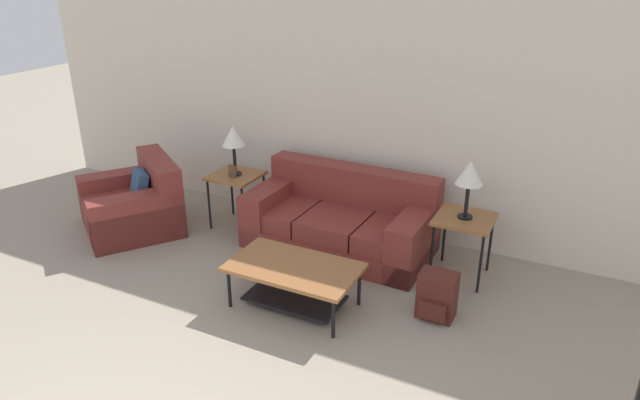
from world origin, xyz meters
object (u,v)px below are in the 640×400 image
Objects in this scene: side_table_right at (464,224)px; table_lamp_left at (233,137)px; side_table_left at (236,180)px; armchair at (135,205)px; coffee_table at (294,276)px; table_lamp_right at (470,175)px; backpack at (437,296)px; couch at (341,222)px.

side_table_right is 2.63m from table_lamp_left.
side_table_right is at bearing 0.00° from side_table_left.
armchair is 1.26× the size of coffee_table.
coffee_table is at bearing -135.40° from table_lamp_right.
backpack is at bearing -91.11° from side_table_right.
table_lamp_right is (2.58, -0.00, 0.50)m from side_table_left.
couch is 1.71× the size of coffee_table.
table_lamp_right is (3.58, 0.58, 0.77)m from armchair.
armchair is 2.56× the size of table_lamp_left.
coffee_table is at bearing -40.10° from side_table_left.
armchair is at bearing -149.67° from side_table_left.
armchair is at bearing -149.67° from table_lamp_left.
couch is at bearing 178.35° from side_table_right.
couch is 1.32m from side_table_right.
coffee_table is at bearing -40.10° from table_lamp_left.
armchair is at bearing 176.99° from backpack.
armchair is (-2.29, -0.62, -0.01)m from couch.
couch reaches higher than backpack.
side_table_right is at bearing 0.00° from table_lamp_left.
couch is 4.66× the size of backpack.
coffee_table is 2.03× the size of table_lamp_left.
armchair is 1.19m from side_table_left.
couch reaches higher than armchair.
armchair is 2.28× the size of side_table_right.
armchair is 1.39m from table_lamp_left.
table_lamp_left is at bearing -180.00° from side_table_right.
couch is 3.48× the size of table_lamp_right.
armchair reaches higher than backpack.
armchair is at bearing -170.74° from side_table_right.
armchair is 3.57m from backpack.
couch is 1.36× the size of armchair.
armchair is 2.56× the size of table_lamp_right.
table_lamp_left is at bearing 30.33° from armchair.
side_table_left is 1.00× the size of side_table_right.
side_table_left is 2.70m from backpack.
table_lamp_right is 1.34× the size of backpack.
table_lamp_right reaches higher than side_table_right.
side_table_right reaches higher than backpack.
coffee_table is 1.69m from side_table_right.
backpack is at bearing -3.01° from armchair.
table_lamp_left reaches higher than coffee_table.
coffee_table is 1.83m from table_lamp_right.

